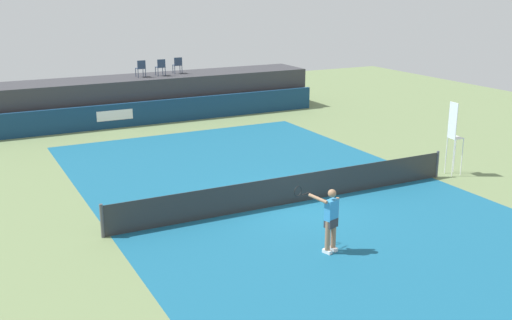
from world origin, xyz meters
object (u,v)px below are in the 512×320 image
Objects in this scene: spectator_chair_far_left at (141,68)px; umpire_chair at (454,133)px; net_post_near at (102,221)px; tennis_player at (330,218)px; spectator_chair_center at (178,65)px; net_post_far at (437,164)px; spectator_chair_left at (161,67)px.

spectator_chair_far_left is 0.32× the size of umpire_chair.
spectator_chair_far_left is at bearing 68.91° from net_post_near.
net_post_near is at bearing -179.96° from umpire_chair.
tennis_player is (-7.94, -3.73, -0.63)m from umpire_chair.
net_post_far is at bearing -74.08° from spectator_chair_center.
spectator_chair_far_left reaches higher than umpire_chair.
spectator_chair_left reaches higher than umpire_chair.
net_post_far is at bearing 0.00° from net_post_near.
tennis_player is at bearing -98.39° from spectator_chair_center.
net_post_far is at bearing -179.30° from umpire_chair.
spectator_chair_far_left is 1.00× the size of spectator_chair_center.
tennis_player is (5.16, -3.72, 0.46)m from net_post_near.
spectator_chair_left is 18.94m from tennis_player.
net_post_near is 12.40m from net_post_far.
umpire_chair is 2.76× the size of net_post_far.
spectator_chair_far_left reaches higher than net_post_far.
umpire_chair is (5.11, -15.45, -1.11)m from spectator_chair_center.
tennis_player reaches higher than net_post_near.
spectator_chair_far_left is 16.60m from net_post_far.
spectator_chair_center is 0.89× the size of net_post_far.
spectator_chair_center reaches higher than tennis_player.
spectator_chair_left and spectator_chair_center have the same top height.
spectator_chair_center is at bearing 10.02° from spectator_chair_far_left.
umpire_chair is (7.29, -15.07, -1.11)m from spectator_chair_far_left.
spectator_chair_far_left is at bearing 179.29° from spectator_chair_left.
net_post_near is 1.00× the size of net_post_far.
umpire_chair is 8.79m from tennis_player.
spectator_chair_left is 1.17m from spectator_chair_center.
spectator_chair_center is at bearing 81.61° from tennis_player.
spectator_chair_center is at bearing 62.67° from net_post_near.
spectator_chair_center is 0.89× the size of net_post_near.
spectator_chair_left is 0.50× the size of tennis_player.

